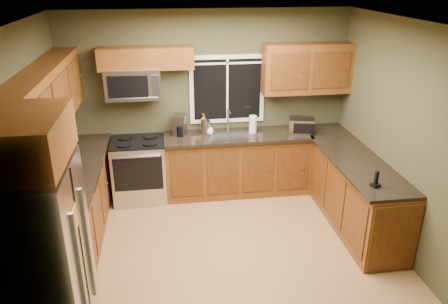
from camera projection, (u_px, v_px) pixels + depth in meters
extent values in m
plane|color=#9A7044|center=(224.00, 249.00, 5.40)|extent=(4.20, 4.20, 0.00)
plane|color=white|center=(224.00, 23.00, 4.35)|extent=(4.20, 4.20, 0.00)
plane|color=#3F3F26|center=(207.00, 103.00, 6.52)|extent=(4.20, 0.00, 4.20)
plane|color=#3F3F26|center=(258.00, 238.00, 3.23)|extent=(4.20, 0.00, 4.20)
plane|color=#3F3F26|center=(27.00, 158.00, 4.60)|extent=(0.00, 3.60, 3.60)
plane|color=#3F3F26|center=(400.00, 138.00, 5.15)|extent=(0.00, 3.60, 3.60)
cube|color=white|center=(227.00, 89.00, 6.47)|extent=(1.12, 0.03, 1.02)
cube|color=black|center=(227.00, 90.00, 6.46)|extent=(1.00, 0.01, 0.90)
cube|color=white|center=(227.00, 90.00, 6.45)|extent=(0.03, 0.01, 0.90)
cube|color=white|center=(227.00, 63.00, 6.30)|extent=(1.00, 0.01, 0.03)
cube|color=brown|center=(76.00, 208.00, 5.42)|extent=(0.60, 2.65, 0.90)
cube|color=black|center=(73.00, 174.00, 5.25)|extent=(0.65, 2.65, 0.04)
cube|color=brown|center=(237.00, 164.00, 6.65)|extent=(2.17, 0.60, 0.90)
cube|color=black|center=(238.00, 136.00, 6.44)|extent=(2.17, 0.65, 0.04)
cube|color=brown|center=(349.00, 187.00, 5.96)|extent=(0.60, 2.50, 0.90)
cube|color=#552C0F|center=(394.00, 239.00, 4.80)|extent=(0.56, 0.02, 0.82)
cube|color=black|center=(351.00, 155.00, 5.77)|extent=(0.65, 2.50, 0.04)
cube|color=brown|center=(46.00, 99.00, 4.86)|extent=(0.33, 2.65, 0.72)
cube|color=brown|center=(146.00, 58.00, 5.98)|extent=(1.30, 0.33, 0.30)
cube|color=brown|center=(307.00, 68.00, 6.36)|extent=(1.30, 0.33, 0.72)
cube|color=brown|center=(14.00, 140.00, 3.20)|extent=(0.72, 0.90, 0.38)
cube|color=#B7B7BC|center=(39.00, 267.00, 3.64)|extent=(0.72, 0.90, 1.80)
cube|color=slate|center=(80.00, 273.00, 3.48)|extent=(0.03, 0.04, 1.10)
cube|color=slate|center=(88.00, 244.00, 3.85)|extent=(0.03, 0.04, 1.10)
cube|color=black|center=(84.00, 263.00, 3.68)|extent=(0.01, 0.02, 1.78)
cube|color=orange|center=(75.00, 218.00, 3.40)|extent=(0.01, 0.14, 0.20)
cube|color=#B7B7BC|center=(140.00, 171.00, 6.43)|extent=(0.76, 0.65, 0.90)
cube|color=black|center=(137.00, 142.00, 6.26)|extent=(0.76, 0.64, 0.03)
cube|color=black|center=(138.00, 174.00, 6.09)|extent=(0.68, 0.02, 0.50)
cylinder|color=slate|center=(137.00, 157.00, 5.97)|extent=(0.64, 0.04, 0.04)
cylinder|color=black|center=(124.00, 145.00, 6.10)|extent=(0.20, 0.20, 0.01)
cylinder|color=black|center=(150.00, 143.00, 6.14)|extent=(0.20, 0.20, 0.01)
cylinder|color=black|center=(125.00, 138.00, 6.35)|extent=(0.20, 0.20, 0.01)
cylinder|color=black|center=(150.00, 136.00, 6.40)|extent=(0.20, 0.20, 0.01)
cube|color=#B7B7BC|center=(133.00, 83.00, 6.06)|extent=(0.76, 0.38, 0.42)
cube|color=black|center=(128.00, 87.00, 5.88)|extent=(0.54, 0.01, 0.30)
cube|color=slate|center=(156.00, 86.00, 5.93)|extent=(0.10, 0.01, 0.30)
cylinder|color=slate|center=(133.00, 98.00, 5.93)|extent=(0.66, 0.02, 0.02)
cube|color=slate|center=(230.00, 135.00, 6.43)|extent=(0.60, 0.42, 0.02)
cylinder|color=#B7B7BC|center=(228.00, 120.00, 6.54)|extent=(0.03, 0.03, 0.34)
cylinder|color=#B7B7BC|center=(229.00, 111.00, 6.41)|extent=(0.03, 0.18, 0.03)
cube|color=#B7B7BC|center=(301.00, 125.00, 6.47)|extent=(0.41, 0.35, 0.23)
cube|color=black|center=(304.00, 129.00, 6.35)|extent=(0.30, 0.08, 0.15)
cube|color=slate|center=(180.00, 125.00, 6.40)|extent=(0.22, 0.25, 0.30)
cylinder|color=black|center=(180.00, 131.00, 6.36)|extent=(0.13, 0.13, 0.16)
cylinder|color=#B7B7BC|center=(206.00, 127.00, 6.43)|extent=(0.18, 0.18, 0.21)
cone|color=black|center=(206.00, 119.00, 6.38)|extent=(0.12, 0.12, 0.06)
cylinder|color=white|center=(253.00, 124.00, 6.48)|extent=(0.11, 0.11, 0.26)
cylinder|color=slate|center=(253.00, 115.00, 6.42)|extent=(0.02, 0.02, 0.04)
imported|color=orange|center=(204.00, 123.00, 6.53)|extent=(0.11, 0.11, 0.27)
imported|color=white|center=(209.00, 129.00, 6.42)|extent=(0.13, 0.13, 0.15)
cube|color=black|center=(375.00, 185.00, 4.89)|extent=(0.11, 0.11, 0.04)
cube|color=black|center=(376.00, 178.00, 4.85)|extent=(0.05, 0.04, 0.15)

